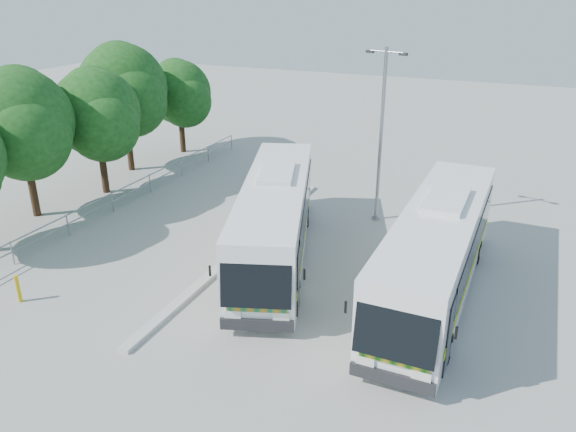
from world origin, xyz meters
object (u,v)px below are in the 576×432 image
at_px(tree_far_b, 21,122).
at_px(bollard, 18,289).
at_px(coach_main, 275,217).
at_px(coach_adjacent, 437,251).
at_px(tree_far_c, 97,113).
at_px(lamppost, 381,129).
at_px(tree_far_d, 124,88).
at_px(tree_far_e, 180,92).

distance_m(tree_far_b, bollard, 9.22).
relative_size(coach_main, coach_adjacent, 1.00).
xyz_separation_m(tree_far_c, coach_adjacent, (17.81, -3.94, -2.48)).
bearing_deg(coach_adjacent, tree_far_c, 168.57).
relative_size(coach_main, bollard, 11.43).
bearing_deg(tree_far_b, lamppost, 21.69).
xyz_separation_m(tree_far_d, coach_adjacent, (19.00, -7.64, -3.03)).
height_order(tree_far_c, tree_far_e, tree_far_c).
bearing_deg(tree_far_c, tree_far_d, 107.83).
height_order(tree_far_e, lamppost, lamppost).
bearing_deg(tree_far_c, coach_main, -16.67).
bearing_deg(coach_adjacent, tree_far_b, -179.08).
xyz_separation_m(coach_adjacent, bollard, (-13.22, -6.16, -1.27)).
relative_size(coach_adjacent, bollard, 11.47).
height_order(tree_far_d, coach_adjacent, tree_far_d).
distance_m(tree_far_b, tree_far_c, 4.01).
xyz_separation_m(tree_far_e, bollard, (5.10, -18.30, -3.37)).
bearing_deg(coach_adjacent, tree_far_e, 147.50).
bearing_deg(tree_far_d, tree_far_e, 81.37).
height_order(tree_far_d, tree_far_e, tree_far_d).
bearing_deg(tree_far_b, tree_far_d, 92.23).
height_order(tree_far_c, coach_main, tree_far_c).
xyz_separation_m(tree_far_c, lamppost, (14.12, 2.07, 0.08)).
xyz_separation_m(tree_far_b, tree_far_c, (0.89, 3.90, -0.31)).
height_order(tree_far_e, coach_main, tree_far_e).
distance_m(tree_far_c, coach_main, 12.15).
xyz_separation_m(tree_far_c, bollard, (4.59, -10.10, -3.75)).
distance_m(coach_main, lamppost, 6.65).
bearing_deg(tree_far_b, coach_adjacent, -0.11).
height_order(coach_adjacent, lamppost, lamppost).
xyz_separation_m(tree_far_c, tree_far_d, (-1.19, 3.70, 0.56)).
xyz_separation_m(tree_far_c, coach_main, (11.40, -3.41, -2.49)).
bearing_deg(bollard, tree_far_c, 114.46).
relative_size(tree_far_d, lamppost, 0.93).
height_order(lamppost, bollard, lamppost).
distance_m(tree_far_c, bollard, 11.71).
bearing_deg(lamppost, coach_adjacent, -43.98).
distance_m(tree_far_b, coach_adjacent, 18.91).
relative_size(tree_far_d, bollard, 7.16).
height_order(tree_far_d, lamppost, lamppost).
distance_m(tree_far_b, coach_main, 12.62).
distance_m(tree_far_c, lamppost, 14.27).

